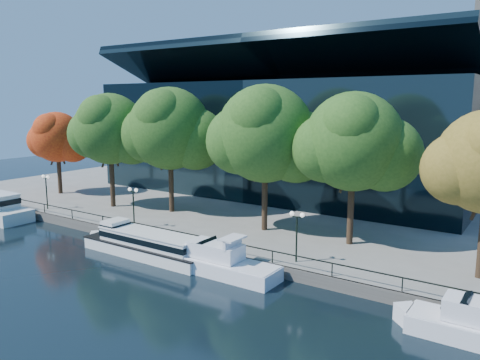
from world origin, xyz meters
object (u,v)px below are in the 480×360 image
Objects in this scene: cruiser_near at (216,261)px; tree_2 at (171,130)px; tour_boat at (143,243)px; lamp_1 at (133,198)px; tree_0 at (57,138)px; lamp_2 at (297,225)px; cruiser_far at (480,326)px; tree_4 at (355,144)px; tree_3 at (267,136)px; lamp_0 at (46,184)px; tree_1 at (110,130)px.

cruiser_near is 0.78× the size of tree_2.
lamp_1 is at bearing 143.84° from tour_boat.
lamp_2 is (39.65, -6.67, -4.60)m from tree_0.
tree_0 reaches higher than cruiser_far.
tree_4 is at bearing 18.80° from lamp_1.
tree_3 is at bearing -0.25° from tree_0.
lamp_0 is at bearing -43.98° from tree_0.
tree_3 reaches higher than tree_4.
lamp_2 is at bearing 0.00° from lamp_0.
lamp_1 and lamp_2 have the same top height.
cruiser_far is 42.79m from tree_1.
tree_0 is at bearing 136.02° from lamp_0.
tree_3 reaches higher than tree_2.
tree_3 is at bearing 56.39° from tour_boat.
lamp_1 is at bearing 173.20° from cruiser_far.
tree_4 reaches higher than cruiser_near.
tour_boat is 15.12m from tree_3.
tree_3 is at bearing 14.09° from lamp_0.
tree_1 is at bearing -165.76° from tree_2.
lamp_0 reaches higher than cruiser_near.
tree_4 is 3.32× the size of lamp_0.
lamp_2 reaches higher than tour_boat.
tree_2 reaches higher than tree_1.
tour_boat is 1.01× the size of tree_2.
tree_4 is at bearing 34.11° from tour_boat.
tree_2 is (-6.17, 10.71, 9.16)m from tour_boat.
tour_boat is 15.38m from tree_2.
tree_3 reaches higher than cruiser_near.
lamp_1 is at bearing -17.28° from tree_0.
tour_boat is at bearing -10.30° from lamp_0.
tree_3 is at bearing -177.87° from tree_4.
cruiser_near is at bearing -16.31° from tree_0.
tree_0 is 32.98m from tree_3.
tree_1 is 0.95× the size of tree_3.
tour_boat is 1.06× the size of tree_1.
tree_3 is 3.51× the size of lamp_1.
cruiser_near is at bearing -14.65° from lamp_1.
cruiser_far is at bearing -18.34° from tree_2.
lamp_1 is at bearing -161.20° from tree_4.
tree_0 reaches higher than cruiser_near.
lamp_0 is (6.91, -6.67, -4.60)m from tree_0.
lamp_1 reaches higher than tour_boat.
lamp_2 is (-1.91, -6.85, -5.94)m from tree_4.
tree_1 is at bearing 167.53° from cruiser_far.
tree_2 is at bearing 159.80° from lamp_2.
tree_3 reaches higher than lamp_0.
tour_boat is 3.53× the size of lamp_1.
lamp_1 is (-31.76, 3.79, 2.99)m from cruiser_far.
cruiser_far is at bearing -11.12° from tree_0.
cruiser_near reaches higher than cruiser_far.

